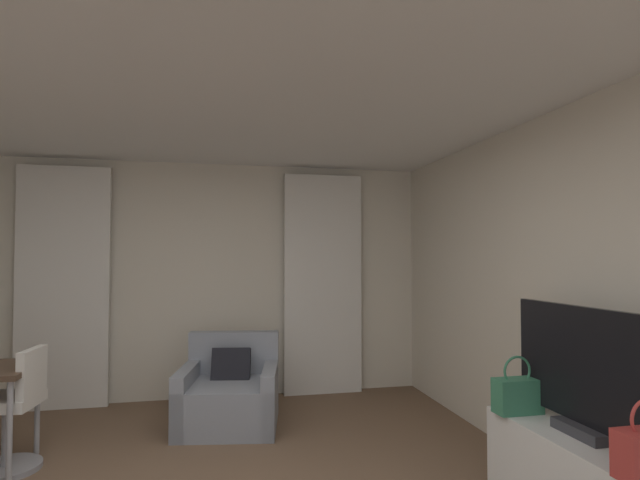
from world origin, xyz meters
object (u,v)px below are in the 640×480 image
Objects in this scene: armchair at (230,396)px; tv_flatscreen at (586,374)px; desk_chair at (12,416)px; handbag_primary at (517,394)px.

armchair is 0.88× the size of tv_flatscreen.
tv_flatscreen is (3.49, -1.61, 0.50)m from desk_chair.
tv_flatscreen is (1.91, -2.26, 0.62)m from armchair.
handbag_primary is (1.77, -1.82, 0.40)m from armchair.
desk_chair is (-1.58, -0.66, 0.12)m from armchair.
tv_flatscreen is 0.52m from handbag_primary.
handbag_primary reaches higher than armchair.
tv_flatscreen reaches higher than handbag_primary.
armchair is 2.57m from handbag_primary.
handbag_primary is (3.36, -1.16, 0.28)m from desk_chair.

